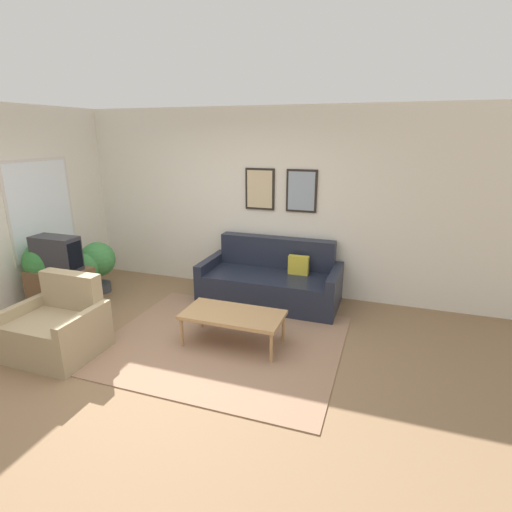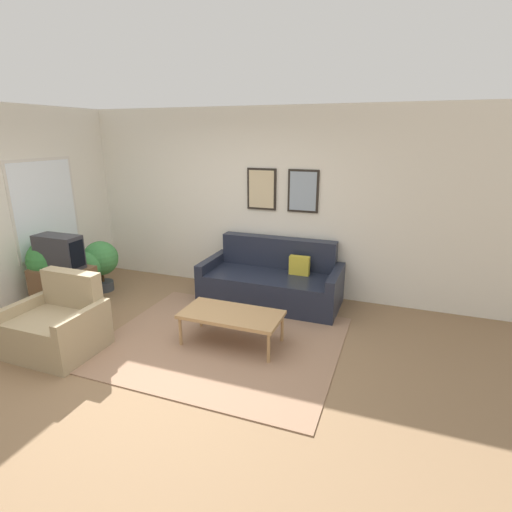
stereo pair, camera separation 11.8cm
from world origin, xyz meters
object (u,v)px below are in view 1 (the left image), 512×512
(coffee_table, at_px, (233,316))
(armchair, at_px, (58,329))
(couch, at_px, (271,281))
(tv, at_px, (56,253))
(potted_plant_tall, at_px, (48,264))

(coffee_table, bearing_deg, armchair, -155.53)
(couch, relative_size, armchair, 2.15)
(tv, relative_size, potted_plant_tall, 0.64)
(coffee_table, height_order, tv, tv)
(coffee_table, distance_m, armchair, 1.91)
(couch, distance_m, potted_plant_tall, 3.06)
(potted_plant_tall, bearing_deg, coffee_table, -2.77)
(tv, bearing_deg, potted_plant_tall, 161.34)
(armchair, relative_size, potted_plant_tall, 0.93)
(coffee_table, distance_m, tv, 2.53)
(tv, xyz_separation_m, armchair, (0.74, -0.83, -0.55))
(coffee_table, bearing_deg, couch, 88.02)
(tv, bearing_deg, couch, 27.01)
(tv, distance_m, armchair, 1.25)
(potted_plant_tall, bearing_deg, armchair, -42.27)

